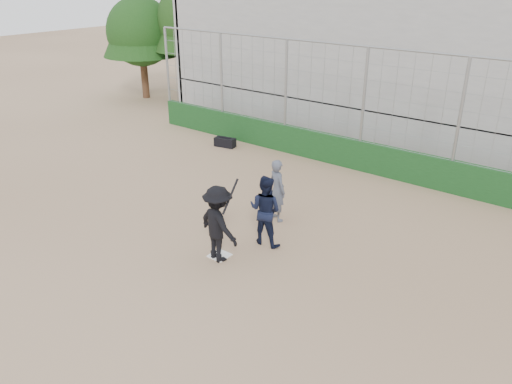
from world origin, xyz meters
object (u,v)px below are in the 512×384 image
Objects in this scene: umpire at (277,193)px; equipment_bag at (225,142)px; catcher_crouched at (265,222)px; batter_at_plate at (218,224)px.

umpire reaches higher than equipment_bag.
equipment_bag is at bearing -12.43° from umpire.
catcher_crouched is at bearing 136.71° from umpire.
batter_at_plate is 1.32m from catcher_crouched.
umpire reaches higher than catcher_crouched.
umpire is (-0.11, 2.46, -0.15)m from batter_at_plate.
batter_at_plate is 1.28× the size of umpire.
batter_at_plate reaches higher than catcher_crouched.
equipment_bag is (-5.14, 6.14, -0.74)m from batter_at_plate.
catcher_crouched is 1.42× the size of equipment_bag.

